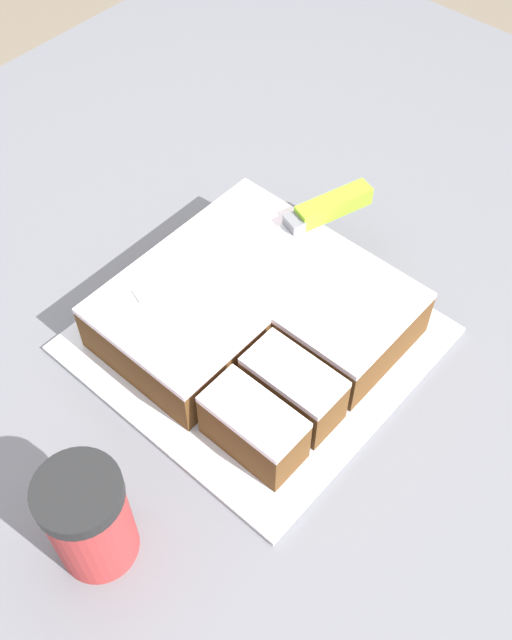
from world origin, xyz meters
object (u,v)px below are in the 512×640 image
(coffee_cup, at_px, (89,519))
(cake, at_px, (256,317))
(cake_board, at_px, (256,339))
(knife, at_px, (308,217))

(coffee_cup, bearing_deg, cake, 10.54)
(cake_board, relative_size, knife, 1.16)
(knife, relative_size, coffee_cup, 2.36)
(cake_board, xyz_separation_m, coffee_cup, (-0.26, -0.05, 0.06))
(knife, xyz_separation_m, coffee_cup, (-0.39, -0.08, -0.02))
(cake_board, bearing_deg, cake, 44.60)
(cake, bearing_deg, knife, 13.13)
(knife, distance_m, coffee_cup, 0.39)
(cake_board, relative_size, cake, 1.23)
(cake, xyz_separation_m, coffee_cup, (-0.27, -0.05, 0.02))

